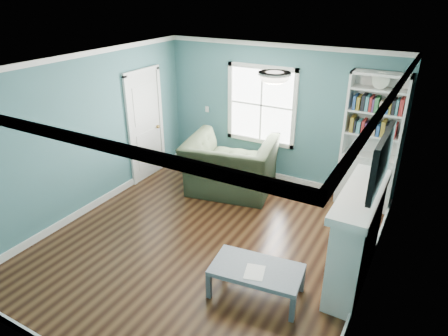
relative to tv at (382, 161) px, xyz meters
The scene contains 13 objects.
floor 2.80m from the tv, behind, with size 5.00×5.00×0.00m, color black.
room_walls 2.21m from the tv, behind, with size 5.00×5.00×5.00m.
trim 2.26m from the tv, behind, with size 4.50×5.00×2.60m.
window 3.40m from the tv, 137.57° to the left, with size 1.40×0.06×1.50m.
bookshelf 2.29m from the tv, 101.57° to the left, with size 0.90×0.35×2.31m.
fireplace 1.10m from the tv, behind, with size 0.44×1.58×1.30m.
tv is the anchor object (origin of this frame).
door 4.63m from the tv, 164.80° to the left, with size 0.12×0.98×2.17m.
ceiling_fixture 1.54m from the tv, behind, with size 0.38×0.38×0.15m.
light_switch 4.38m from the tv, 148.30° to the left, with size 0.08×0.01×0.12m, color white.
recliner 3.20m from the tv, 152.40° to the left, with size 1.55×1.00×1.35m, color #242D1C.
coffee_table 1.95m from the tv, 142.13° to the right, with size 1.16×0.73×0.40m.
paper_sheet 1.95m from the tv, 139.16° to the right, with size 0.23×0.29×0.00m, color white.
Camera 1 is at (2.65, -4.22, 3.52)m, focal length 32.00 mm.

